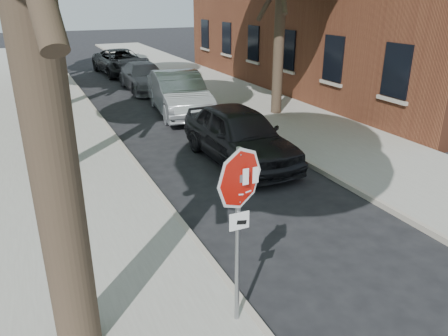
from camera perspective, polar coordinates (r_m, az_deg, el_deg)
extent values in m
plane|color=black|center=(6.99, 7.06, -18.05)|extent=(120.00, 120.00, 0.00)
cube|color=gray|center=(17.08, -22.44, 5.09)|extent=(4.00, 55.00, 0.12)
cube|color=gray|center=(19.29, 3.66, 8.44)|extent=(4.00, 55.00, 0.12)
cube|color=#9E9384|center=(17.26, -15.67, 6.11)|extent=(0.12, 55.00, 0.13)
cube|color=#9E9384|center=(18.42, -2.01, 7.86)|extent=(0.12, 55.00, 0.13)
cylinder|color=gray|center=(5.88, 1.79, -9.34)|extent=(0.06, 0.06, 2.60)
cube|color=#99999E|center=(5.45, 2.04, -1.35)|extent=(0.05, 0.06, 0.10)
cylinder|color=#99999E|center=(5.45, 2.06, -1.36)|extent=(0.76, 0.32, 0.82)
cylinder|color=white|center=(5.44, 2.12, -1.41)|extent=(0.76, 0.32, 0.82)
cylinder|color=red|center=(5.43, 2.15, -1.43)|extent=(0.68, 0.29, 0.74)
cube|color=white|center=(5.33, 0.19, -1.64)|extent=(0.08, 0.00, 0.22)
cube|color=white|center=(5.39, 1.54, -1.40)|extent=(0.08, 0.00, 0.22)
cube|color=white|center=(5.44, 2.86, -1.15)|extent=(0.08, 0.00, 0.22)
cube|color=white|center=(5.51, 4.15, -0.92)|extent=(0.08, 0.00, 0.22)
cube|color=silver|center=(5.45, 1.15, -3.51)|extent=(0.08, 0.00, 0.03)
cube|color=silver|center=(5.51, 2.18, -3.49)|extent=(0.08, 0.00, 0.03)
cube|color=silver|center=(5.54, 3.20, -3.09)|extent=(0.08, 0.00, 0.03)
cube|color=white|center=(5.70, 2.01, -6.94)|extent=(0.28, 0.02, 0.24)
cube|color=black|center=(5.71, 2.33, -7.11)|extent=(0.15, 0.00, 0.08)
imported|color=black|center=(12.33, 2.00, 4.39)|extent=(1.98, 4.71, 1.59)
imported|color=#A0A4A8|center=(17.64, -5.93, 9.67)|extent=(2.34, 5.19, 1.65)
imported|color=#515056|center=(22.49, -10.37, 11.63)|extent=(1.95, 4.67, 1.35)
imported|color=black|center=(27.56, -13.29, 13.32)|extent=(2.79, 5.42, 1.46)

